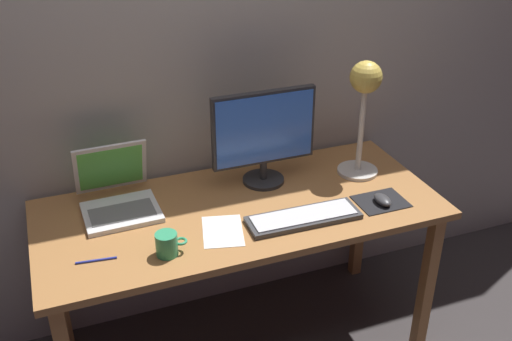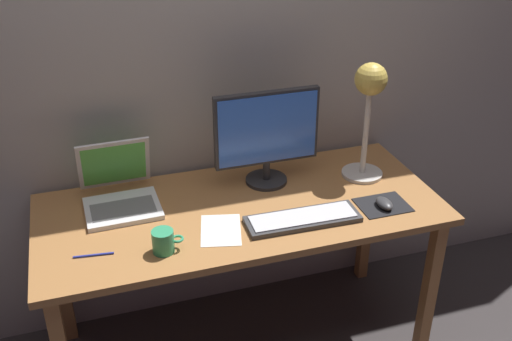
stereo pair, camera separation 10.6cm
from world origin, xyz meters
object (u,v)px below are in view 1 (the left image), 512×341
(keyboard_main, at_px, (304,217))
(mouse, at_px, (383,200))
(monitor, at_px, (264,133))
(coffee_mug, at_px, (167,244))
(desk_lamp, at_px, (364,96))
(pen, at_px, (96,260))
(laptop, at_px, (116,191))

(keyboard_main, distance_m, mouse, 0.34)
(monitor, xyz_separation_m, coffee_mug, (-0.50, -0.36, -0.18))
(keyboard_main, xyz_separation_m, desk_lamp, (0.38, 0.26, 0.35))
(keyboard_main, xyz_separation_m, coffee_mug, (-0.54, -0.03, 0.03))
(mouse, relative_size, coffee_mug, 0.85)
(keyboard_main, relative_size, mouse, 4.62)
(desk_lamp, xyz_separation_m, pen, (-1.16, -0.25, -0.35))
(laptop, distance_m, coffee_mug, 0.41)
(monitor, height_order, pen, monitor)
(keyboard_main, distance_m, desk_lamp, 0.58)
(laptop, distance_m, pen, 0.37)
(laptop, bearing_deg, keyboard_main, -29.05)
(laptop, relative_size, mouse, 3.39)
(monitor, height_order, keyboard_main, monitor)
(desk_lamp, xyz_separation_m, mouse, (-0.04, -0.27, -0.34))
(desk_lamp, xyz_separation_m, coffee_mug, (-0.92, -0.29, -0.32))
(monitor, distance_m, desk_lamp, 0.44)
(laptop, bearing_deg, mouse, -20.22)
(pen, bearing_deg, keyboard_main, -1.33)
(laptop, xyz_separation_m, desk_lamp, (1.03, -0.10, 0.29))
(laptop, xyz_separation_m, coffee_mug, (0.11, -0.39, -0.03))
(desk_lamp, bearing_deg, monitor, 170.37)
(monitor, relative_size, keyboard_main, 1.00)
(coffee_mug, distance_m, pen, 0.25)
(desk_lamp, distance_m, coffee_mug, 1.02)
(desk_lamp, distance_m, mouse, 0.43)
(laptop, height_order, mouse, laptop)
(keyboard_main, xyz_separation_m, pen, (-0.78, 0.02, -0.01))
(coffee_mug, bearing_deg, laptop, 105.83)
(monitor, distance_m, keyboard_main, 0.40)
(coffee_mug, xyz_separation_m, pen, (-0.24, 0.05, -0.04))
(desk_lamp, bearing_deg, laptop, 174.71)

